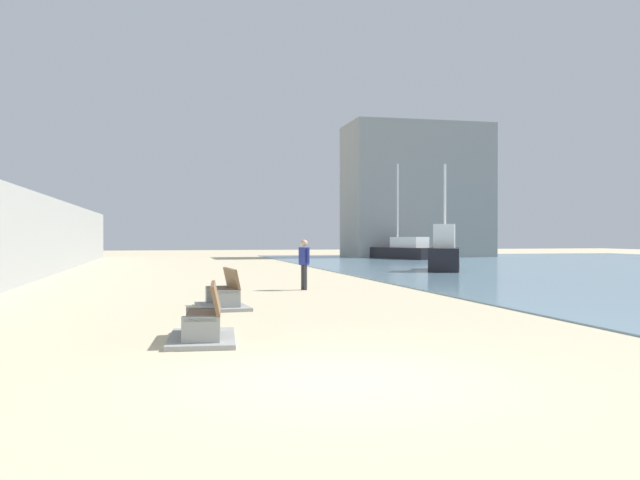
{
  "coord_description": "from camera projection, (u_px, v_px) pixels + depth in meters",
  "views": [
    {
      "loc": [
        -2.11,
        -8.07,
        1.78
      ],
      "look_at": [
        3.76,
        17.37,
        1.63
      ],
      "focal_mm": 37.74,
      "sensor_mm": 36.0,
      "label": 1
    }
  ],
  "objects": [
    {
      "name": "ground_plane",
      "position": [
        221.0,
        282.0,
        25.89
      ],
      "size": [
        120.0,
        120.0,
        0.0
      ],
      "primitive_type": "plane",
      "color": "#C6B793"
    },
    {
      "name": "seawall",
      "position": [
        12.0,
        236.0,
        24.2
      ],
      "size": [
        0.8,
        64.0,
        3.54
      ],
      "primitive_type": "cube",
      "color": "gray",
      "rests_on": "ground"
    },
    {
      "name": "bench_near",
      "position": [
        204.0,
        327.0,
        11.4
      ],
      "size": [
        1.27,
        2.18,
        0.98
      ],
      "color": "gray",
      "rests_on": "ground"
    },
    {
      "name": "bench_far",
      "position": [
        223.0,
        298.0,
        16.61
      ],
      "size": [
        1.28,
        2.19,
        0.98
      ],
      "color": "gray",
      "rests_on": "ground"
    },
    {
      "name": "person_walking",
      "position": [
        304.0,
        261.0,
        22.15
      ],
      "size": [
        0.31,
        0.48,
        1.66
      ],
      "color": "#333338",
      "rests_on": "ground"
    },
    {
      "name": "boat_outer",
      "position": [
        445.0,
        253.0,
        33.81
      ],
      "size": [
        3.14,
        4.49,
        5.4
      ],
      "color": "black",
      "rests_on": "water_bay"
    },
    {
      "name": "boat_mid_bay",
      "position": [
        402.0,
        250.0,
        51.66
      ],
      "size": [
        4.32,
        6.85,
        7.35
      ],
      "color": "black",
      "rests_on": "water_bay"
    },
    {
      "name": "harbor_building",
      "position": [
        417.0,
        191.0,
        57.38
      ],
      "size": [
        12.0,
        6.0,
        11.24
      ],
      "primitive_type": "cube",
      "color": "gray",
      "rests_on": "ground"
    }
  ]
}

